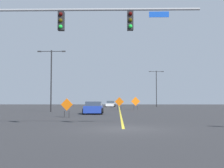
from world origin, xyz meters
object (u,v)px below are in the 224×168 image
Objects in this scene: traffic_signal_assembly at (60,33)px; street_lamp_far_left at (51,75)px; construction_sign_median_far at (119,102)px; construction_sign_left_lane at (136,102)px; street_lamp_far_right at (156,85)px; car_blue_mid at (93,108)px; construction_sign_left_shoulder at (67,106)px; car_white_approaching at (111,104)px.

street_lamp_far_left reaches higher than traffic_signal_assembly.
construction_sign_left_lane is at bearing 21.41° from construction_sign_median_far.
traffic_signal_assembly is 1.46× the size of street_lamp_far_left.
traffic_signal_assembly is 29.59m from construction_sign_left_lane.
car_blue_mid is at bearing -110.20° from street_lamp_far_right.
construction_sign_left_shoulder is 0.85× the size of construction_sign_left_lane.
construction_sign_left_shoulder is (-12.89, -36.43, -3.54)m from street_lamp_far_right.
construction_sign_left_lane is 18.47m from car_white_approaching.
traffic_signal_assembly is 47.63m from street_lamp_far_right.
car_white_approaching is at bearing 95.46° from construction_sign_median_far.
street_lamp_far_left is at bearing -105.17° from car_white_approaching.
car_white_approaching is (-1.81, 18.93, -0.61)m from construction_sign_median_far.
traffic_signal_assembly is 16.81m from car_blue_mid.
street_lamp_far_right is 1.70× the size of car_white_approaching.
construction_sign_left_lane is at bearing -76.49° from car_white_approaching.
construction_sign_median_far reaches higher than construction_sign_left_shoulder.
car_blue_mid is (-2.95, -11.57, -0.55)m from construction_sign_median_far.
street_lamp_far_right is at bearing 75.93° from traffic_signal_assembly.
car_white_approaching is at bearing 85.38° from construction_sign_left_shoulder.
traffic_signal_assembly reaches higher than construction_sign_left_shoulder.
construction_sign_median_far is 11.96m from car_blue_mid.
street_lamp_far_right is 38.81m from construction_sign_left_shoulder.
street_lamp_far_left is 27.04m from car_white_approaching.
street_lamp_far_right is (11.58, 46.19, -0.71)m from traffic_signal_assembly.
construction_sign_left_shoulder reaches higher than car_white_approaching.
car_blue_mid is at bearing -92.14° from car_white_approaching.
street_lamp_far_right is at bearing 56.29° from street_lamp_far_left.
car_white_approaching is (-9.91, 0.44, -4.01)m from street_lamp_far_right.
car_white_approaching is (-4.31, 17.94, -0.65)m from construction_sign_left_lane.
traffic_signal_assembly is at bearing -92.05° from car_white_approaching.
car_white_approaching is (6.99, 25.79, -4.14)m from street_lamp_far_left.
traffic_signal_assembly is at bearing -91.86° from car_blue_mid.
street_lamp_far_right reaches higher than traffic_signal_assembly.
construction_sign_left_lane is at bearing 34.75° from street_lamp_far_left.
street_lamp_far_left is 1.74× the size of car_white_approaching.
street_lamp_far_left is (-5.32, 20.85, -0.58)m from traffic_signal_assembly.
traffic_signal_assembly is 6.81× the size of construction_sign_left_shoulder.
street_lamp_far_right reaches higher than car_white_approaching.
construction_sign_left_shoulder is at bearing -106.07° from car_blue_mid.
car_blue_mid is (0.53, 16.14, -4.66)m from traffic_signal_assembly.
construction_sign_median_far is 2.69m from construction_sign_left_lane.
construction_sign_left_lane is (11.30, 7.84, -3.49)m from street_lamp_far_left.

